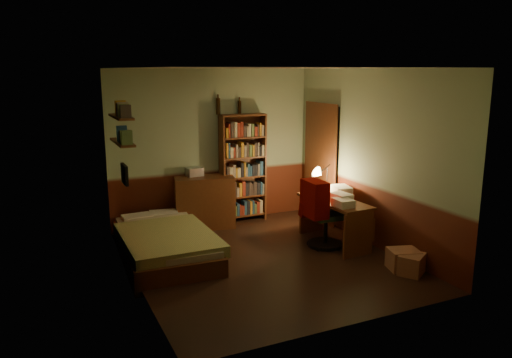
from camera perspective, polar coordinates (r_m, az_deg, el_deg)
name	(u,v)px	position (r m, az deg, el deg)	size (l,w,h in m)	color
floor	(264,261)	(7.00, 0.87, -9.31)	(3.50, 4.00, 0.02)	black
ceiling	(264,67)	(6.51, 0.94, 12.66)	(3.50, 4.00, 0.02)	silver
wall_back	(213,147)	(8.46, -4.99, 3.65)	(3.50, 0.02, 2.60)	gray
wall_left	(130,180)	(6.10, -14.19, -0.10)	(0.02, 4.00, 2.60)	gray
wall_right	(371,158)	(7.55, 13.05, 2.31)	(0.02, 4.00, 2.60)	gray
wall_front	(353,204)	(4.94, 11.02, -2.84)	(3.50, 0.02, 2.60)	gray
doorway	(321,164)	(8.63, 7.49, 1.73)	(0.06, 0.90, 2.00)	black
door_trim	(320,164)	(8.61, 7.30, 1.72)	(0.02, 0.98, 2.08)	#462311
bed	(164,233)	(7.20, -10.46, -6.12)	(1.15, 2.15, 0.64)	olive
dresser	(205,202)	(8.34, -5.90, -2.62)	(0.97, 0.48, 0.86)	#552A15
mini_stereo	(195,172)	(8.30, -7.04, 0.82)	(0.26, 0.20, 0.14)	#B2B2B7
bookshelf	(243,168)	(8.56, -1.49, 1.24)	(0.79, 0.25, 1.85)	#552A15
bottle_left	(218,106)	(8.37, -4.35, 8.28)	(0.07, 0.07, 0.27)	black
bottle_right	(239,107)	(8.51, -1.90, 8.20)	(0.06, 0.06, 0.22)	black
desk	(334,222)	(7.64, 8.91, -4.83)	(0.52, 1.26, 0.68)	#552A15
paper_stack	(341,190)	(7.85, 9.69, -1.30)	(0.25, 0.34, 0.14)	silver
desk_lamp	(327,170)	(8.13, 8.16, 1.04)	(0.19, 0.19, 0.64)	black
office_chair	(326,219)	(7.46, 7.99, -4.50)	(0.43, 0.38, 0.85)	#2B4F2E
red_jacket	(322,176)	(7.03, 7.51, 0.29)	(0.25, 0.45, 0.53)	#8D0702
wall_shelf_lower	(122,142)	(7.13, -15.03, 4.08)	(0.20, 0.90, 0.03)	#552A15
wall_shelf_upper	(121,117)	(7.09, -15.19, 6.87)	(0.20, 0.90, 0.03)	#552A15
framed_picture	(125,174)	(6.69, -14.79, 0.52)	(0.04, 0.32, 0.26)	black
cardboard_box_a	(412,264)	(6.81, 17.35, -9.27)	(0.35, 0.28, 0.26)	#A26748
cardboard_box_b	(403,259)	(6.93, 16.48, -8.80)	(0.38, 0.31, 0.27)	#A26748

